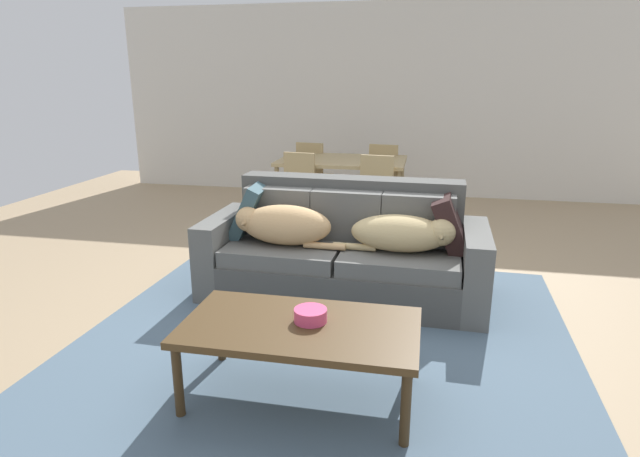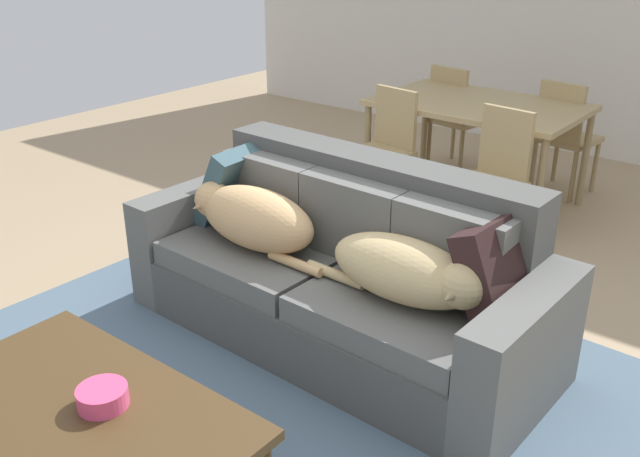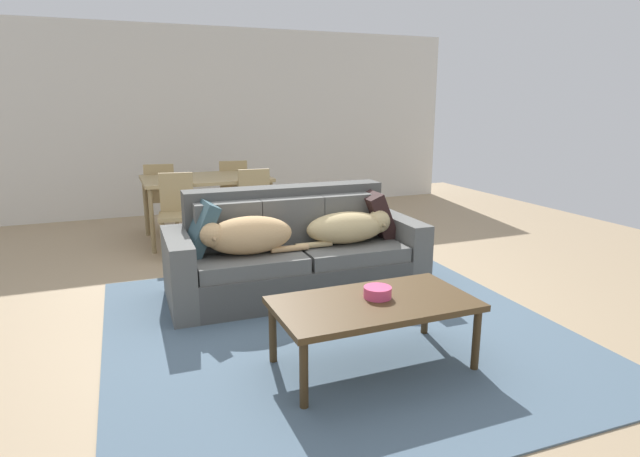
% 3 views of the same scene
% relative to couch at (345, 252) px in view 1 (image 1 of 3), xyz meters
% --- Properties ---
extents(ground_plane, '(10.00, 10.00, 0.00)m').
position_rel_couch_xyz_m(ground_plane, '(-0.01, -0.12, -0.35)').
color(ground_plane, tan).
extents(back_partition, '(8.00, 0.12, 2.70)m').
position_rel_couch_xyz_m(back_partition, '(-0.01, 3.88, 1.00)').
color(back_partition, silver).
rests_on(back_partition, ground).
extents(area_rug, '(3.31, 3.37, 0.01)m').
position_rel_couch_xyz_m(area_rug, '(-0.00, -0.90, -0.34)').
color(area_rug, slate).
rests_on(area_rug, ground).
extents(couch, '(2.21, 0.94, 0.91)m').
position_rel_couch_xyz_m(couch, '(0.00, 0.00, 0.00)').
color(couch, '#4C4C4A').
rests_on(couch, ground).
extents(dog_on_left_cushion, '(0.88, 0.35, 0.31)m').
position_rel_couch_xyz_m(dog_on_left_cushion, '(-0.47, -0.16, 0.25)').
color(dog_on_left_cushion, tan).
rests_on(dog_on_left_cushion, couch).
extents(dog_on_right_cushion, '(0.90, 0.37, 0.28)m').
position_rel_couch_xyz_m(dog_on_right_cushion, '(0.46, -0.15, 0.23)').
color(dog_on_right_cushion, tan).
rests_on(dog_on_right_cushion, couch).
extents(throw_pillow_by_left_arm, '(0.30, 0.46, 0.45)m').
position_rel_couch_xyz_m(throw_pillow_by_left_arm, '(-0.80, 0.07, 0.29)').
color(throw_pillow_by_left_arm, '#38555E').
rests_on(throw_pillow_by_left_arm, couch).
extents(throw_pillow_by_right_arm, '(0.32, 0.44, 0.45)m').
position_rel_couch_xyz_m(throw_pillow_by_right_arm, '(0.81, 0.02, 0.28)').
color(throw_pillow_by_right_arm, black).
rests_on(throw_pillow_by_right_arm, couch).
extents(coffee_table, '(1.25, 0.67, 0.45)m').
position_rel_couch_xyz_m(coffee_table, '(-0.00, -1.49, 0.06)').
color(coffee_table, '#4B351C').
rests_on(coffee_table, ground).
extents(bowl_on_coffee_table, '(0.18, 0.18, 0.07)m').
position_rel_couch_xyz_m(bowl_on_coffee_table, '(0.04, -1.45, 0.14)').
color(bowl_on_coffee_table, '#EA4C7F').
rests_on(bowl_on_coffee_table, coffee_table).
extents(dining_table, '(1.47, 0.95, 0.76)m').
position_rel_couch_xyz_m(dining_table, '(-0.37, 2.14, 0.35)').
color(dining_table, tan).
rests_on(dining_table, ground).
extents(dining_chair_near_left, '(0.45, 0.45, 0.89)m').
position_rel_couch_xyz_m(dining_chair_near_left, '(-0.79, 1.56, 0.16)').
color(dining_chair_near_left, tan).
rests_on(dining_chair_near_left, ground).
extents(dining_chair_near_right, '(0.44, 0.44, 0.89)m').
position_rel_couch_xyz_m(dining_chair_near_right, '(0.08, 1.52, 0.15)').
color(dining_chair_near_right, tan).
rests_on(dining_chair_near_right, ground).
extents(dining_chair_far_left, '(0.46, 0.46, 0.89)m').
position_rel_couch_xyz_m(dining_chair_far_left, '(-0.85, 2.69, 0.14)').
color(dining_chair_far_left, tan).
rests_on(dining_chair_far_left, ground).
extents(dining_chair_far_right, '(0.45, 0.45, 0.89)m').
position_rel_couch_xyz_m(dining_chair_far_right, '(0.09, 2.70, 0.15)').
color(dining_chair_far_right, tan).
rests_on(dining_chair_far_right, ground).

